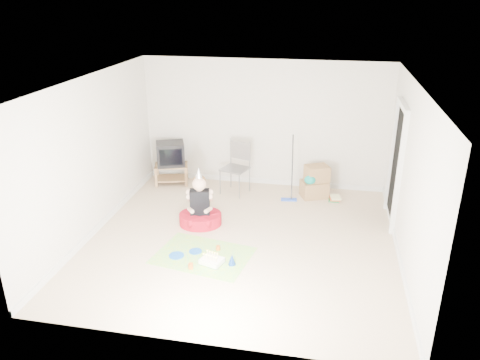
% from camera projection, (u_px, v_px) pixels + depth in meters
% --- Properties ---
extents(ground, '(5.00, 5.00, 0.00)m').
position_uv_depth(ground, '(241.00, 240.00, 7.74)').
color(ground, beige).
rests_on(ground, ground).
extents(doorway_recess, '(0.02, 0.90, 2.05)m').
position_uv_depth(doorway_recess, '(396.00, 167.00, 8.01)').
color(doorway_recess, black).
rests_on(doorway_recess, ground).
extents(tv_stand, '(0.77, 0.59, 0.43)m').
position_uv_depth(tv_stand, '(172.00, 172.00, 9.89)').
color(tv_stand, '#956D43').
rests_on(tv_stand, ground).
extents(crt_tv, '(0.69, 0.64, 0.49)m').
position_uv_depth(crt_tv, '(170.00, 154.00, 9.73)').
color(crt_tv, black).
rests_on(crt_tv, tv_stand).
extents(folding_chair, '(0.61, 0.59, 1.07)m').
position_uv_depth(folding_chair, '(235.00, 169.00, 9.34)').
color(folding_chair, gray).
rests_on(folding_chair, ground).
extents(cardboard_boxes, '(0.61, 0.57, 0.64)m').
position_uv_depth(cardboard_boxes, '(315.00, 182.00, 9.24)').
color(cardboard_boxes, '#9B754B').
rests_on(cardboard_boxes, ground).
extents(floor_mop, '(0.32, 0.41, 1.24)m').
position_uv_depth(floor_mop, '(289.00, 188.00, 9.08)').
color(floor_mop, blue).
rests_on(floor_mop, ground).
extents(book_pile, '(0.23, 0.27, 0.09)m').
position_uv_depth(book_pile, '(335.00, 198.00, 9.17)').
color(book_pile, '#246E3A').
rests_on(book_pile, ground).
extents(seated_woman, '(0.88, 0.88, 1.07)m').
position_uv_depth(seated_woman, '(200.00, 212.00, 8.16)').
color(seated_woman, '#B31022').
rests_on(seated_woman, ground).
extents(party_mat, '(1.60, 1.28, 0.01)m').
position_uv_depth(party_mat, '(203.00, 255.00, 7.27)').
color(party_mat, '#E22F95').
rests_on(party_mat, ground).
extents(birthday_cake, '(0.38, 0.34, 0.15)m').
position_uv_depth(birthday_cake, '(212.00, 261.00, 7.04)').
color(birthday_cake, white).
rests_on(birthday_cake, party_mat).
extents(blue_plate_near, '(0.27, 0.27, 0.01)m').
position_uv_depth(blue_plate_near, '(195.00, 251.00, 7.37)').
color(blue_plate_near, '#1655B3').
rests_on(blue_plate_near, party_mat).
extents(blue_plate_far, '(0.27, 0.27, 0.01)m').
position_uv_depth(blue_plate_far, '(176.00, 255.00, 7.25)').
color(blue_plate_far, '#1655B3').
rests_on(blue_plate_far, party_mat).
extents(orange_cup_near, '(0.07, 0.07, 0.07)m').
position_uv_depth(orange_cup_near, '(218.00, 248.00, 7.41)').
color(orange_cup_near, orange).
rests_on(orange_cup_near, party_mat).
extents(orange_cup_far, '(0.10, 0.10, 0.08)m').
position_uv_depth(orange_cup_far, '(191.00, 266.00, 6.91)').
color(orange_cup_far, orange).
rests_on(orange_cup_far, party_mat).
extents(blue_party_hat, '(0.15, 0.15, 0.17)m').
position_uv_depth(blue_party_hat, '(232.00, 259.00, 7.00)').
color(blue_party_hat, '#1742A3').
rests_on(blue_party_hat, party_mat).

